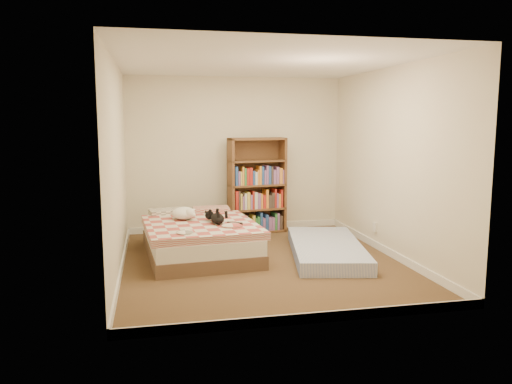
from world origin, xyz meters
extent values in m
cube|color=#4A311F|center=(0.00, 0.00, 0.00)|extent=(3.50, 4.00, 0.01)
cube|color=white|center=(0.00, 0.00, 2.50)|extent=(3.50, 4.00, 0.01)
cube|color=beige|center=(0.00, 2.00, 1.25)|extent=(3.50, 0.01, 2.50)
cube|color=beige|center=(0.00, -2.00, 1.25)|extent=(3.50, 0.01, 2.50)
cube|color=beige|center=(-1.75, 0.00, 1.25)|extent=(0.01, 4.00, 2.50)
cube|color=beige|center=(1.75, 0.00, 1.25)|extent=(0.01, 4.00, 2.50)
cube|color=white|center=(0.00, 1.99, 0.05)|extent=(3.50, 0.02, 0.10)
cube|color=white|center=(0.00, -1.99, 0.05)|extent=(3.50, 0.02, 0.10)
cube|color=white|center=(-1.74, 0.00, 0.05)|extent=(0.02, 4.00, 0.10)
cube|color=white|center=(1.74, 0.00, 0.05)|extent=(0.02, 4.00, 0.10)
cube|color=white|center=(1.74, 0.40, 0.30)|extent=(0.03, 0.09, 0.13)
cube|color=brown|center=(-0.75, 0.54, 0.09)|extent=(1.51, 2.04, 0.17)
cube|color=silver|center=(-0.75, 0.54, 0.27)|extent=(1.48, 2.00, 0.19)
cube|color=#AC453F|center=(-0.75, 0.54, 0.42)|extent=(1.55, 1.70, 0.10)
cube|color=gray|center=(-1.07, 1.26, 0.44)|extent=(0.56, 0.38, 0.14)
cube|color=#AC453F|center=(-0.43, 1.26, 0.44)|extent=(0.56, 0.38, 0.14)
cube|color=#542C1D|center=(-0.14, 1.74, 0.77)|extent=(0.08, 0.31, 1.53)
cube|color=#542C1D|center=(0.74, 1.74, 0.77)|extent=(0.08, 0.31, 1.53)
cube|color=#542C1D|center=(0.30, 1.88, 0.77)|extent=(0.91, 0.14, 1.53)
cube|color=#542C1D|center=(0.30, 1.74, 0.02)|extent=(0.95, 0.42, 0.03)
cube|color=#542C1D|center=(0.30, 1.74, 0.78)|extent=(0.95, 0.42, 0.03)
cube|color=#542C1D|center=(0.30, 1.74, 1.51)|extent=(0.95, 0.42, 0.03)
cube|color=#7C8ECE|center=(0.92, 0.15, 0.09)|extent=(1.28, 2.13, 0.18)
ellipsoid|color=black|center=(-0.52, 0.35, 0.53)|extent=(0.31, 0.43, 0.13)
sphere|color=black|center=(-0.52, 0.56, 0.54)|extent=(0.16, 0.16, 0.12)
cone|color=black|center=(-0.56, 0.60, 0.59)|extent=(0.05, 0.05, 0.05)
cone|color=black|center=(-0.49, 0.60, 0.59)|extent=(0.05, 0.05, 0.05)
cylinder|color=black|center=(-0.42, 0.09, 0.49)|extent=(0.12, 0.22, 0.04)
ellipsoid|color=white|center=(-0.94, 0.71, 0.55)|extent=(0.37, 0.40, 0.17)
sphere|color=white|center=(-0.84, 0.60, 0.57)|extent=(0.16, 0.16, 0.13)
sphere|color=white|center=(-0.79, 0.55, 0.55)|extent=(0.07, 0.07, 0.06)
sphere|color=white|center=(-1.08, 0.77, 0.53)|extent=(0.09, 0.09, 0.08)
camera|label=1|loc=(-1.35, -6.05, 1.79)|focal=35.00mm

